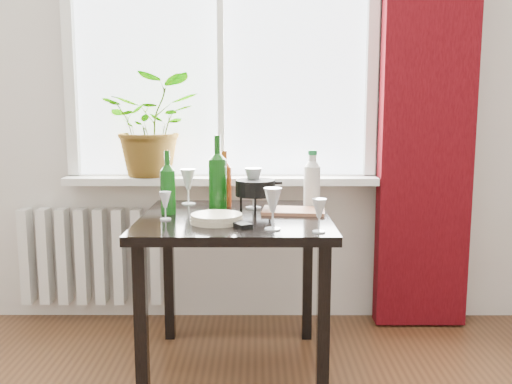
{
  "coord_description": "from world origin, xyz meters",
  "views": [
    {
      "loc": [
        0.2,
        -0.99,
        1.24
      ],
      "look_at": [
        0.19,
        1.55,
        0.85
      ],
      "focal_mm": 40.0,
      "sensor_mm": 36.0,
      "label": 1
    }
  ],
  "objects_px": {
    "bottle_amber": "(225,178)",
    "wineglass_far_right": "(319,215)",
    "wineglass_front_left": "(165,205)",
    "plate_stack": "(217,218)",
    "wineglass_front_right": "(273,208)",
    "table": "(235,236)",
    "cutting_board": "(293,211)",
    "wineglass_back_left": "(188,186)",
    "tv_remote": "(236,223)",
    "cleaning_bottle": "(312,179)",
    "wine_bottle_right": "(218,172)",
    "radiator": "(92,256)",
    "wineglass_back_center": "(253,188)",
    "potted_plant": "(153,125)",
    "fondue_pot": "(255,195)",
    "wine_bottle_left": "(168,182)"
  },
  "relations": [
    {
      "from": "table",
      "to": "cleaning_bottle",
      "type": "bearing_deg",
      "value": 30.23
    },
    {
      "from": "wineglass_front_left",
      "to": "fondue_pot",
      "type": "bearing_deg",
      "value": 29.79
    },
    {
      "from": "bottle_amber",
      "to": "wineglass_far_right",
      "type": "relative_size",
      "value": 2.06
    },
    {
      "from": "table",
      "to": "cutting_board",
      "type": "height_order",
      "value": "cutting_board"
    },
    {
      "from": "wineglass_front_left",
      "to": "wineglass_back_center",
      "type": "bearing_deg",
      "value": 36.12
    },
    {
      "from": "wine_bottle_right",
      "to": "wineglass_front_left",
      "type": "relative_size",
      "value": 2.89
    },
    {
      "from": "bottle_amber",
      "to": "wineglass_far_right",
      "type": "bearing_deg",
      "value": -55.38
    },
    {
      "from": "table",
      "to": "wineglass_back_center",
      "type": "bearing_deg",
      "value": 66.7
    },
    {
      "from": "wineglass_front_left",
      "to": "tv_remote",
      "type": "relative_size",
      "value": 0.7
    },
    {
      "from": "wineglass_back_center",
      "to": "plate_stack",
      "type": "bearing_deg",
      "value": -114.34
    },
    {
      "from": "plate_stack",
      "to": "wine_bottle_left",
      "type": "bearing_deg",
      "value": 140.12
    },
    {
      "from": "potted_plant",
      "to": "bottle_amber",
      "type": "xyz_separation_m",
      "value": [
        0.41,
        -0.37,
        -0.25
      ]
    },
    {
      "from": "bottle_amber",
      "to": "cutting_board",
      "type": "height_order",
      "value": "bottle_amber"
    },
    {
      "from": "wineglass_back_left",
      "to": "cutting_board",
      "type": "height_order",
      "value": "wineglass_back_left"
    },
    {
      "from": "potted_plant",
      "to": "wineglass_front_right",
      "type": "distance_m",
      "value": 1.15
    },
    {
      "from": "plate_stack",
      "to": "wineglass_front_right",
      "type": "bearing_deg",
      "value": -30.29
    },
    {
      "from": "table",
      "to": "wineglass_front_right",
      "type": "bearing_deg",
      "value": -60.71
    },
    {
      "from": "radiator",
      "to": "wineglass_back_center",
      "type": "xyz_separation_m",
      "value": [
        0.93,
        -0.44,
        0.46
      ]
    },
    {
      "from": "table",
      "to": "fondue_pot",
      "type": "bearing_deg",
      "value": 55.9
    },
    {
      "from": "plate_stack",
      "to": "fondue_pot",
      "type": "bearing_deg",
      "value": 60.23
    },
    {
      "from": "wineglass_front_right",
      "to": "cutting_board",
      "type": "bearing_deg",
      "value": 73.76
    },
    {
      "from": "wineglass_back_center",
      "to": "potted_plant",
      "type": "bearing_deg",
      "value": 142.4
    },
    {
      "from": "bottle_amber",
      "to": "fondue_pot",
      "type": "distance_m",
      "value": 0.2
    },
    {
      "from": "wine_bottle_right",
      "to": "cleaning_bottle",
      "type": "distance_m",
      "value": 0.46
    },
    {
      "from": "table",
      "to": "cleaning_bottle",
      "type": "distance_m",
      "value": 0.49
    },
    {
      "from": "table",
      "to": "potted_plant",
      "type": "distance_m",
      "value": 0.92
    },
    {
      "from": "wineglass_far_right",
      "to": "wineglass_front_left",
      "type": "distance_m",
      "value": 0.69
    },
    {
      "from": "wineglass_back_left",
      "to": "cutting_board",
      "type": "xyz_separation_m",
      "value": [
        0.52,
        -0.22,
        -0.08
      ]
    },
    {
      "from": "wineglass_front_left",
      "to": "plate_stack",
      "type": "relative_size",
      "value": 0.55
    },
    {
      "from": "wineglass_back_left",
      "to": "fondue_pot",
      "type": "height_order",
      "value": "wineglass_back_left"
    },
    {
      "from": "wineglass_back_left",
      "to": "table",
      "type": "bearing_deg",
      "value": -50.48
    },
    {
      "from": "cleaning_bottle",
      "to": "wine_bottle_right",
      "type": "bearing_deg",
      "value": -169.95
    },
    {
      "from": "wineglass_back_center",
      "to": "wineglass_front_left",
      "type": "xyz_separation_m",
      "value": [
        -0.38,
        -0.28,
        -0.04
      ]
    },
    {
      "from": "potted_plant",
      "to": "wineglass_far_right",
      "type": "xyz_separation_m",
      "value": [
        0.82,
        -0.96,
        -0.32
      ]
    },
    {
      "from": "table",
      "to": "radiator",
      "type": "bearing_deg",
      "value": 143.46
    },
    {
      "from": "potted_plant",
      "to": "wine_bottle_left",
      "type": "height_order",
      "value": "potted_plant"
    },
    {
      "from": "wineglass_far_right",
      "to": "wineglass_back_left",
      "type": "bearing_deg",
      "value": 132.77
    },
    {
      "from": "wine_bottle_right",
      "to": "tv_remote",
      "type": "relative_size",
      "value": 2.02
    },
    {
      "from": "bottle_amber",
      "to": "wineglass_back_left",
      "type": "xyz_separation_m",
      "value": [
        -0.19,
        0.05,
        -0.05
      ]
    },
    {
      "from": "wine_bottle_right",
      "to": "fondue_pot",
      "type": "bearing_deg",
      "value": 0.4
    },
    {
      "from": "tv_remote",
      "to": "wine_bottle_right",
      "type": "bearing_deg",
      "value": 75.63
    },
    {
      "from": "wineglass_back_left",
      "to": "tv_remote",
      "type": "relative_size",
      "value": 1.02
    },
    {
      "from": "potted_plant",
      "to": "wineglass_front_left",
      "type": "bearing_deg",
      "value": -76.27
    },
    {
      "from": "radiator",
      "to": "fondue_pot",
      "type": "relative_size",
      "value": 3.68
    },
    {
      "from": "radiator",
      "to": "wineglass_back_left",
      "type": "xyz_separation_m",
      "value": [
        0.6,
        -0.33,
        0.45
      ]
    },
    {
      "from": "bottle_amber",
      "to": "plate_stack",
      "type": "relative_size",
      "value": 1.24
    },
    {
      "from": "radiator",
      "to": "wineglass_back_center",
      "type": "relative_size",
      "value": 3.93
    },
    {
      "from": "plate_stack",
      "to": "radiator",
      "type": "bearing_deg",
      "value": 134.78
    },
    {
      "from": "tv_remote",
      "to": "plate_stack",
      "type": "bearing_deg",
      "value": 116.61
    },
    {
      "from": "radiator",
      "to": "plate_stack",
      "type": "height_order",
      "value": "plate_stack"
    }
  ]
}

